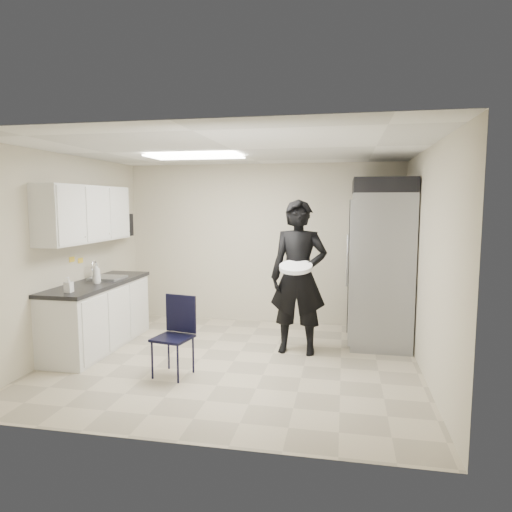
% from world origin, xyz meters
% --- Properties ---
extents(floor, '(4.50, 4.50, 0.00)m').
position_xyz_m(floor, '(0.00, 0.00, 0.00)').
color(floor, '#B2A68C').
rests_on(floor, ground).
extents(ceiling, '(4.50, 4.50, 0.00)m').
position_xyz_m(ceiling, '(0.00, 0.00, 2.60)').
color(ceiling, silver).
rests_on(ceiling, back_wall).
extents(back_wall, '(4.50, 0.00, 4.50)m').
position_xyz_m(back_wall, '(0.00, 2.00, 1.30)').
color(back_wall, '#BEB79C').
rests_on(back_wall, floor).
extents(left_wall, '(0.00, 4.00, 4.00)m').
position_xyz_m(left_wall, '(-2.25, 0.00, 1.30)').
color(left_wall, '#BEB79C').
rests_on(left_wall, floor).
extents(right_wall, '(0.00, 4.00, 4.00)m').
position_xyz_m(right_wall, '(2.25, 0.00, 1.30)').
color(right_wall, '#BEB79C').
rests_on(right_wall, floor).
extents(ceiling_panel, '(1.20, 0.60, 0.02)m').
position_xyz_m(ceiling_panel, '(-0.60, 0.40, 2.57)').
color(ceiling_panel, white).
rests_on(ceiling_panel, ceiling).
extents(lower_counter, '(0.60, 1.90, 0.86)m').
position_xyz_m(lower_counter, '(-1.95, 0.20, 0.43)').
color(lower_counter, silver).
rests_on(lower_counter, floor).
extents(countertop, '(0.64, 1.95, 0.05)m').
position_xyz_m(countertop, '(-1.95, 0.20, 0.89)').
color(countertop, black).
rests_on(countertop, lower_counter).
extents(sink, '(0.42, 0.40, 0.14)m').
position_xyz_m(sink, '(-1.93, 0.45, 0.87)').
color(sink, gray).
rests_on(sink, countertop).
extents(faucet, '(0.02, 0.02, 0.24)m').
position_xyz_m(faucet, '(-2.13, 0.45, 1.02)').
color(faucet, silver).
rests_on(faucet, countertop).
extents(upper_cabinets, '(0.35, 1.80, 0.75)m').
position_xyz_m(upper_cabinets, '(-2.08, 0.20, 1.83)').
color(upper_cabinets, silver).
rests_on(upper_cabinets, left_wall).
extents(towel_dispenser, '(0.22, 0.30, 0.35)m').
position_xyz_m(towel_dispenser, '(-2.14, 1.35, 1.62)').
color(towel_dispenser, black).
rests_on(towel_dispenser, left_wall).
extents(notice_sticker_left, '(0.00, 0.12, 0.07)m').
position_xyz_m(notice_sticker_left, '(-2.24, 0.10, 1.22)').
color(notice_sticker_left, yellow).
rests_on(notice_sticker_left, left_wall).
extents(notice_sticker_right, '(0.00, 0.12, 0.07)m').
position_xyz_m(notice_sticker_right, '(-2.24, 0.30, 1.18)').
color(notice_sticker_right, yellow).
rests_on(notice_sticker_right, left_wall).
extents(commercial_fridge, '(0.80, 1.35, 2.10)m').
position_xyz_m(commercial_fridge, '(1.83, 1.27, 1.05)').
color(commercial_fridge, gray).
rests_on(commercial_fridge, floor).
extents(fridge_compressor, '(0.80, 1.35, 0.20)m').
position_xyz_m(fridge_compressor, '(1.83, 1.27, 2.20)').
color(fridge_compressor, black).
rests_on(fridge_compressor, commercial_fridge).
extents(folding_chair, '(0.46, 0.46, 0.88)m').
position_xyz_m(folding_chair, '(-0.57, -0.60, 0.44)').
color(folding_chair, black).
rests_on(folding_chair, floor).
extents(man_tuxedo, '(0.76, 0.52, 2.01)m').
position_xyz_m(man_tuxedo, '(0.75, 0.51, 1.01)').
color(man_tuxedo, black).
rests_on(man_tuxedo, floor).
extents(bucket_lid, '(0.43, 0.43, 0.05)m').
position_xyz_m(bucket_lid, '(0.74, 0.26, 1.18)').
color(bucket_lid, white).
rests_on(bucket_lid, man_tuxedo).
extents(soap_bottle_a, '(0.15, 0.15, 0.28)m').
position_xyz_m(soap_bottle_a, '(-1.88, 0.07, 1.05)').
color(soap_bottle_a, silver).
rests_on(soap_bottle_a, countertop).
extents(soap_bottle_b, '(0.09, 0.09, 0.19)m').
position_xyz_m(soap_bottle_b, '(-1.89, -0.53, 1.00)').
color(soap_bottle_b, '#B5B3C0').
rests_on(soap_bottle_b, countertop).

